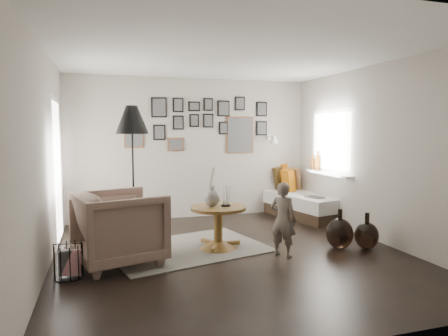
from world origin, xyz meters
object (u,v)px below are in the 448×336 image
object	(u,v)px
vase	(212,194)
demijohn_large	(340,233)
daybed	(298,200)
magazine_basket	(69,261)
armchair	(120,227)
floor_lamp	(132,125)
pedestal_table	(218,229)
child	(283,219)
demijohn_small	(367,235)

from	to	relation	value
vase	demijohn_large	xyz separation A→B (m)	(1.68, -0.51, -0.55)
daybed	magazine_basket	distance (m)	4.59
armchair	floor_lamp	size ratio (longest dim) A/B	0.50
pedestal_table	magazine_basket	bearing A→B (deg)	-163.79
floor_lamp	demijohn_large	size ratio (longest dim) A/B	3.55
child	magazine_basket	bearing A→B (deg)	49.41
floor_lamp	vase	bearing A→B (deg)	-29.95
daybed	demijohn_large	bearing A→B (deg)	-115.18
floor_lamp	magazine_basket	distance (m)	2.07
demijohn_small	magazine_basket	bearing A→B (deg)	179.07
demijohn_large	child	world-z (taller)	child
vase	child	xyz separation A→B (m)	(0.79, -0.59, -0.27)
child	armchair	bearing A→B (deg)	40.33
armchair	floor_lamp	distance (m)	1.53
daybed	armchair	bearing A→B (deg)	-162.95
daybed	demijohn_large	xyz separation A→B (m)	(-0.50, -2.19, -0.08)
pedestal_table	demijohn_large	size ratio (longest dim) A/B	1.36
child	demijohn_large	bearing A→B (deg)	-125.45
demijohn_large	demijohn_small	bearing A→B (deg)	-18.92
magazine_basket	child	xyz separation A→B (m)	(2.60, -0.02, 0.30)
floor_lamp	child	size ratio (longest dim) A/B	2.03
vase	armchair	xyz separation A→B (m)	(-1.24, -0.25, -0.31)
vase	floor_lamp	xyz separation A→B (m)	(-1.01, 0.58, 0.95)
daybed	armchair	xyz separation A→B (m)	(-3.43, -1.93, 0.15)
vase	floor_lamp	size ratio (longest dim) A/B	0.27
armchair	demijohn_small	bearing A→B (deg)	-111.95
daybed	child	distance (m)	2.67
pedestal_table	daybed	world-z (taller)	daybed
magazine_basket	pedestal_table	bearing A→B (deg)	16.21
armchair	demijohn_large	world-z (taller)	armchair
daybed	demijohn_large	size ratio (longest dim) A/B	3.79
armchair	floor_lamp	xyz separation A→B (m)	(0.24, 0.83, 1.26)
vase	child	distance (m)	1.02
floor_lamp	demijohn_small	size ratio (longest dim) A/B	3.90
child	vase	bearing A→B (deg)	13.00
armchair	demijohn_small	xyz separation A→B (m)	(3.28, -0.38, -0.26)
demijohn_large	vase	bearing A→B (deg)	163.07
vase	demijohn_large	bearing A→B (deg)	-16.93
floor_lamp	child	world-z (taller)	floor_lamp
daybed	armchair	world-z (taller)	daybed
pedestal_table	child	bearing A→B (deg)	-38.80
demijohn_large	child	distance (m)	0.94
pedestal_table	child	world-z (taller)	child
pedestal_table	demijohn_small	xyz separation A→B (m)	(1.95, -0.61, -0.08)
floor_lamp	armchair	bearing A→B (deg)	-105.90
vase	daybed	xyz separation A→B (m)	(2.18, 1.68, -0.47)
vase	armchair	bearing A→B (deg)	-168.66
child	demijohn_small	bearing A→B (deg)	-132.29
demijohn_large	armchair	bearing A→B (deg)	174.87
magazine_basket	floor_lamp	bearing A→B (deg)	55.02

